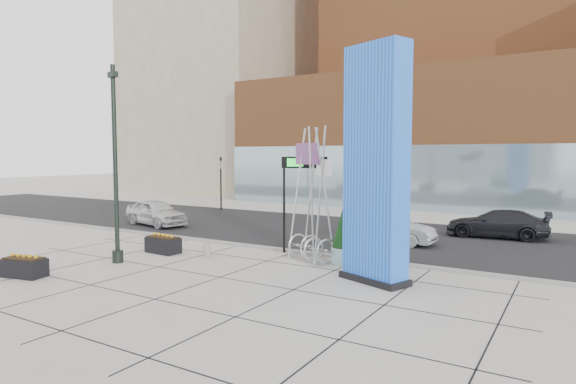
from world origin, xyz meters
The scene contains 20 objects.
ground centered at (0.00, 0.00, 0.00)m, with size 160.00×160.00×0.00m, color #9E9991.
street_asphalt centered at (0.00, 10.00, 0.01)m, with size 80.00×12.00×0.02m, color black.
curb_edge centered at (0.00, 4.00, 0.06)m, with size 80.00×0.30×0.12m, color gray.
tower_podium centered at (1.00, 27.00, 5.50)m, with size 34.00×10.00×11.00m, color #98562C.
tower_glass_front centered at (1.00, 22.20, 2.50)m, with size 34.00×0.60×5.00m, color #8CA5B2.
building_beige_left centered at (-26.00, 34.00, 17.00)m, with size 18.00×20.00×34.00m, color gray.
blue_pylon centered at (5.82, 1.26, 3.80)m, with size 2.58×1.83×7.87m.
lamp_post centered at (-3.94, -1.30, 3.17)m, with size 0.52×0.43×7.74m.
public_art_sculpture centered at (2.50, 3.00, 1.41)m, with size 2.65×2.07×5.39m.
concrete_bollard centered at (-1.50, 1.22, 0.30)m, with size 0.31×0.31×0.61m, color gray.
overhead_street_sign centered at (1.39, 3.80, 3.59)m, with size 1.87×0.96×4.19m.
round_planter_east centered at (4.60, 3.60, 1.22)m, with size 1.03×1.03×2.59m.
round_planter_mid centered at (5.20, 3.60, 1.04)m, with size 0.88×0.88×2.21m.
round_planter_west centered at (3.80, 3.15, 1.11)m, with size 0.94×0.94×2.35m.
box_planter_north centered at (-3.80, 1.00, 0.39)m, with size 1.61×0.88×0.86m.
box_planter_south centered at (-4.89, -4.50, 0.38)m, with size 1.61×1.05×0.82m.
car_white_west centered at (-10.15, 6.59, 0.79)m, with size 1.85×4.61×1.57m, color silver.
car_silver_mid centered at (3.97, 8.31, 0.68)m, with size 1.43×4.11×1.35m, color #B6B8BF.
car_dark_east centered at (8.06, 12.67, 0.72)m, with size 2.02×4.96×1.44m, color black.
traffic_signal centered at (-12.00, 15.00, 2.30)m, with size 0.15×0.18×4.10m.
Camera 1 is at (11.62, -13.85, 4.27)m, focal length 30.00 mm.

